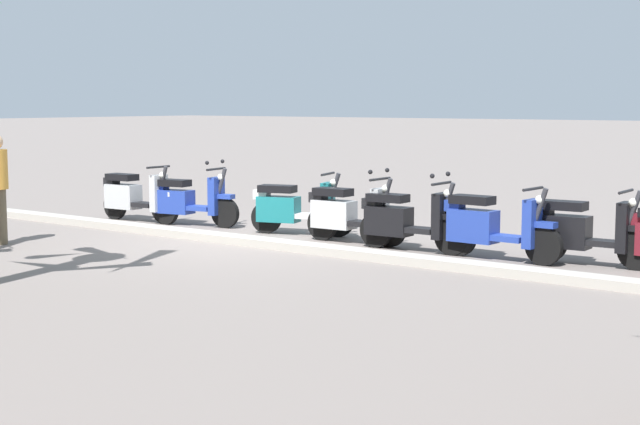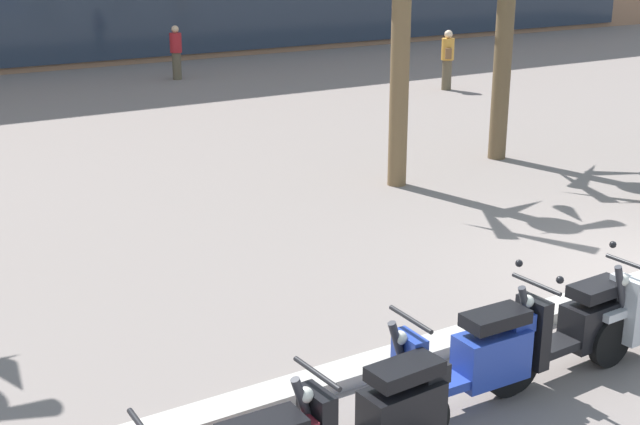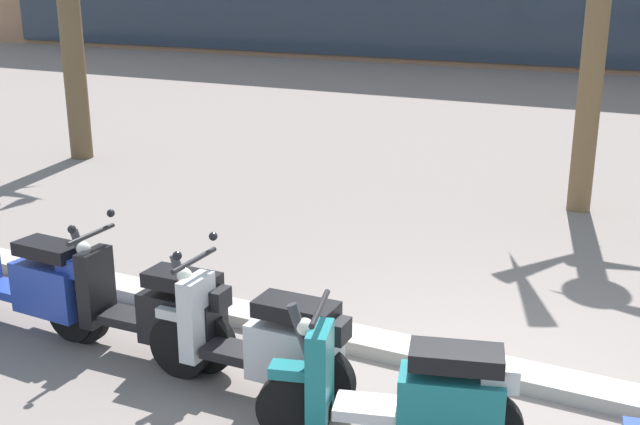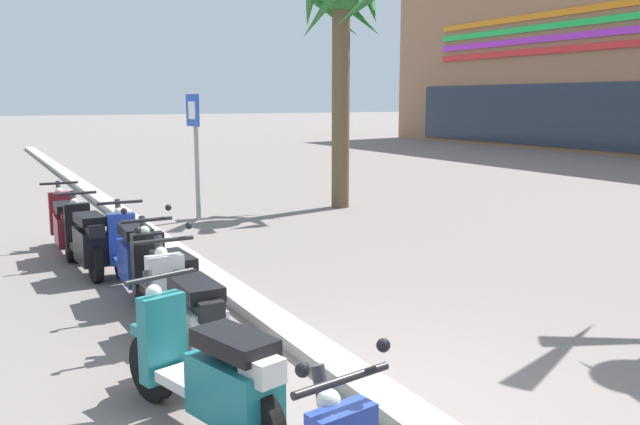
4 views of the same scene
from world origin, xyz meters
TOP-DOWN VIEW (x-y plane):
  - ground_plane at (0.00, 0.00)m, footprint 200.00×200.00m
  - curb_strip at (0.00, 0.14)m, footprint 60.00×0.36m
  - scooter_maroon_gap_after_mid at (-6.54, -1.29)m, footprint 1.73×0.56m
  - scooter_black_mid_centre at (-5.22, -1.19)m, footprint 1.73×0.56m
  - scooter_blue_tail_end at (-4.03, -0.86)m, footprint 1.82×0.56m
  - scooter_black_last_in_row at (-2.65, -0.83)m, footprint 1.79×0.56m
  - scooter_silver_second_in_line at (-1.54, -0.95)m, footprint 1.77×0.56m
  - scooter_teal_lead_nearest at (-0.30, -1.16)m, footprint 1.74×0.77m
  - crossing_sign at (-8.45, 1.35)m, footprint 0.60×0.14m
  - palm_tree_near_sign at (-8.54, 4.58)m, footprint 1.96×2.03m

SIDE VIEW (x-z plane):
  - ground_plane at x=0.00m, z-range 0.00..0.00m
  - curb_strip at x=0.00m, z-range 0.00..0.12m
  - scooter_teal_lead_nearest at x=-0.30m, z-range -0.08..0.96m
  - scooter_maroon_gap_after_mid at x=-6.54m, z-range -0.08..0.97m
  - scooter_black_last_in_row at x=-2.65m, z-range -0.14..1.04m
  - scooter_silver_second_in_line at x=-1.54m, z-range -0.13..1.04m
  - scooter_black_mid_centre at x=-5.22m, z-range -0.07..0.98m
  - scooter_blue_tail_end at x=-4.03m, z-range -0.06..0.99m
  - crossing_sign at x=-8.45m, z-range 0.30..2.70m
  - palm_tree_near_sign at x=-8.54m, z-range 1.16..6.06m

